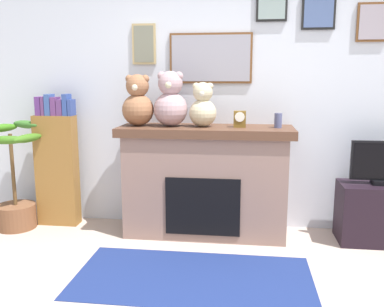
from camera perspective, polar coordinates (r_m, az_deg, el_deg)
back_wall at (r=4.21m, az=6.21°, el=7.72°), size 5.20×0.15×2.60m
fireplace at (r=4.02m, az=1.85°, el=-3.62°), size 1.62×0.59×1.04m
bookshelf at (r=4.46m, az=-17.81°, el=-1.39°), size 0.41×0.16×1.33m
potted_plant at (r=4.53m, az=-22.85°, el=-4.83°), size 0.58×0.57×1.07m
tv_stand at (r=4.22m, az=24.18°, el=-7.42°), size 0.75×0.40×0.54m
area_rug at (r=3.32m, az=0.16°, el=-16.37°), size 1.79×0.91×0.01m
candle_jar at (r=3.90m, az=11.57°, el=4.40°), size 0.07×0.07×0.13m
mantel_clock at (r=3.88m, az=6.48°, el=4.65°), size 0.11×0.08×0.15m
teddy_bear_brown at (r=4.00m, az=-7.34°, el=6.82°), size 0.30×0.30×0.48m
teddy_bear_grey at (r=3.93m, az=-2.93°, el=7.02°), size 0.32×0.32×0.51m
teddy_bear_tan at (r=3.89m, az=1.47°, el=6.32°), size 0.25×0.25×0.41m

